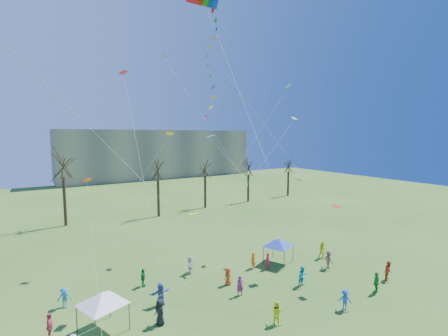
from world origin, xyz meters
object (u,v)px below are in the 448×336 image
big_box_kite (215,65)px  canopy_tent_blue (278,242)px  canopy_tent_white (102,298)px  distant_building (158,154)px

big_box_kite → canopy_tent_blue: bearing=23.4°
big_box_kite → canopy_tent_white: bearing=164.4°
distant_building → big_box_kite: (-24.13, -77.07, 10.74)m
canopy_tent_blue → canopy_tent_white: bearing=-172.7°
distant_building → canopy_tent_white: size_ratio=16.80×
distant_building → canopy_tent_blue: 74.12m
distant_building → canopy_tent_white: bearing=-113.0°
big_box_kite → canopy_tent_blue: big_box_kite is taller
big_box_kite → canopy_tent_white: big_box_kite is taller
big_box_kite → canopy_tent_white: 17.73m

